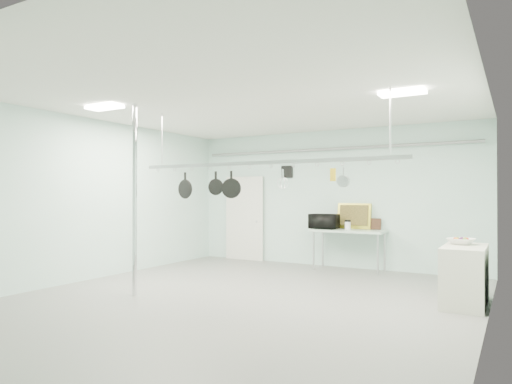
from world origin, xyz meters
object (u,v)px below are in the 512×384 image
Objects in this scene: skillet_right at (231,184)px; skillet_mid at (216,183)px; fruit_bowl at (461,241)px; skillet_left at (185,186)px; side_cabinet at (465,276)px; microwave at (324,221)px; coffee_canister at (348,226)px; chrome_pole at (135,199)px; pot_rack at (260,161)px; prep_table at (349,233)px.

skillet_mid is at bearing 160.59° from skillet_right.
skillet_left is at bearing -163.69° from fruit_bowl.
microwave is (-3.11, 2.16, 0.62)m from side_cabinet.
microwave is 0.55m from coffee_canister.
pot_rack is (1.90, 0.90, 0.63)m from chrome_pole.
coffee_canister is at bearing 59.79° from skillet_mid.
side_cabinet is (4.85, 2.00, -1.15)m from chrome_pole.
skillet_right is (0.99, 0.00, 0.02)m from skillet_left.
fruit_bowl is 0.83× the size of skillet_left.
pot_rack reaches higher than microwave.
pot_rack is at bearing -96.91° from prep_table.
coffee_canister is 0.40× the size of skillet_right.
skillet_left is (-1.39, -3.26, 0.77)m from microwave.
chrome_pole is at bearing 70.75° from microwave.
skillet_mid is (-1.28, -3.30, 1.05)m from prep_table.
microwave is at bearing 92.82° from pot_rack.
chrome_pole is at bearing -154.65° from pot_rack.
fruit_bowl is at bearing 25.61° from skillet_left.
pot_rack is at bearing -96.78° from coffee_canister.
skillet_left is at bearing 160.59° from skillet_right.
coffee_canister reaches higher than prep_table.
chrome_pole is 4.79m from coffee_canister.
skillet_mid is at bearing 180.00° from pot_rack.
skillet_left is 0.99m from skillet_right.
fruit_bowl is at bearing 1.23° from skillet_right.
skillet_mid is (1.02, 0.90, 0.29)m from chrome_pole.
pot_rack is at bearing -159.55° from side_cabinet.
pot_rack reaches higher than side_cabinet.
fruit_bowl is at bearing 108.98° from side_cabinet.
side_cabinet is at bearing -40.79° from prep_table.
skillet_left is (-1.94, -3.27, 0.85)m from coffee_canister.
prep_table is at bearing 139.21° from side_cabinet.
coffee_canister is at bearing -108.90° from prep_table.
prep_table reaches higher than side_cabinet.
coffee_canister is 3.62m from skillet_mid.
chrome_pole is 4.85m from prep_table.
coffee_canister is at bearing 141.73° from fruit_bowl.
prep_table is at bearing 61.29° from chrome_pole.
coffee_canister is at bearing 83.22° from pot_rack.
prep_table is at bearing 141.11° from fruit_bowl.
skillet_right is (0.32, 0.00, -0.02)m from skillet_mid.
skillet_mid reaches higher than microwave.
microwave is at bearing 145.26° from side_cabinet.
side_cabinet is (2.55, -2.20, -0.38)m from prep_table.
pot_rack is 12.04× the size of skillet_mid.
side_cabinet is 2.99× the size of fruit_bowl.
prep_table is at bearing 54.33° from skillet_right.
pot_rack is 1.60m from skillet_left.
microwave is at bearing 63.55° from skillet_right.
microwave is (-0.56, -0.04, 0.24)m from prep_table.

